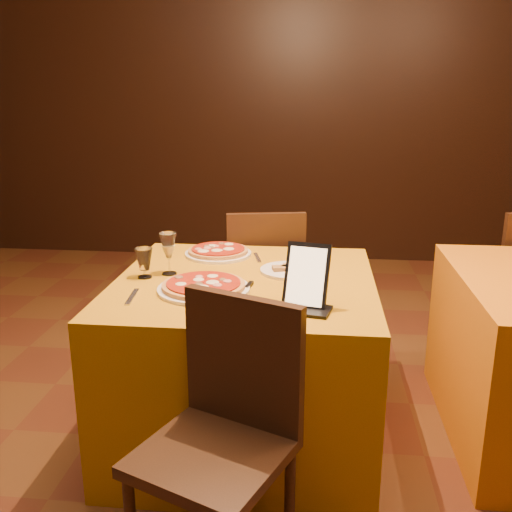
# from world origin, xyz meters

# --- Properties ---
(wall_back) EXTENTS (6.00, 0.01, 2.80)m
(wall_back) POSITION_xyz_m (0.00, 3.50, 1.40)
(wall_back) COLOR black
(wall_back) RESTS_ON floor
(main_table) EXTENTS (1.10, 1.10, 0.75)m
(main_table) POSITION_xyz_m (-0.04, 0.54, 0.38)
(main_table) COLOR #B67A0B
(main_table) RESTS_ON floor
(chair_main_near) EXTENTS (0.58, 0.58, 0.91)m
(chair_main_near) POSITION_xyz_m (-0.04, -0.28, 0.46)
(chair_main_near) COLOR black
(chair_main_near) RESTS_ON floor
(chair_main_far) EXTENTS (0.49, 0.49, 0.91)m
(chair_main_far) POSITION_xyz_m (-0.04, 1.34, 0.46)
(chair_main_far) COLOR #2F210F
(chair_main_far) RESTS_ON floor
(pizza_near) EXTENTS (0.37, 0.37, 0.03)m
(pizza_near) POSITION_xyz_m (-0.19, 0.37, 0.77)
(pizza_near) COLOR white
(pizza_near) RESTS_ON main_table
(pizza_far) EXTENTS (0.33, 0.33, 0.03)m
(pizza_far) POSITION_xyz_m (-0.22, 0.89, 0.77)
(pizza_far) COLOR white
(pizza_far) RESTS_ON main_table
(cutlet_dish) EXTENTS (0.26, 0.26, 0.03)m
(cutlet_dish) POSITION_xyz_m (0.14, 0.65, 0.76)
(cutlet_dish) COLOR white
(cutlet_dish) RESTS_ON main_table
(wine_glass) EXTENTS (0.09, 0.09, 0.19)m
(wine_glass) POSITION_xyz_m (-0.38, 0.57, 0.84)
(wine_glass) COLOR #E0D87F
(wine_glass) RESTS_ON main_table
(water_glass) EXTENTS (0.08, 0.08, 0.13)m
(water_glass) POSITION_xyz_m (-0.48, 0.51, 0.81)
(water_glass) COLOR silver
(water_glass) RESTS_ON main_table
(tablet) EXTENTS (0.18, 0.13, 0.23)m
(tablet) POSITION_xyz_m (0.22, 0.24, 0.87)
(tablet) COLOR black
(tablet) RESTS_ON main_table
(knife) EXTENTS (0.05, 0.21, 0.01)m
(knife) POSITION_xyz_m (-0.03, 0.34, 0.75)
(knife) COLOR silver
(knife) RESTS_ON main_table
(fork_near) EXTENTS (0.04, 0.18, 0.01)m
(fork_near) POSITION_xyz_m (-0.45, 0.26, 0.75)
(fork_near) COLOR #ABABB2
(fork_near) RESTS_ON main_table
(fork_far) EXTENTS (0.06, 0.16, 0.01)m
(fork_far) POSITION_xyz_m (-0.02, 0.86, 0.75)
(fork_far) COLOR silver
(fork_far) RESTS_ON main_table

